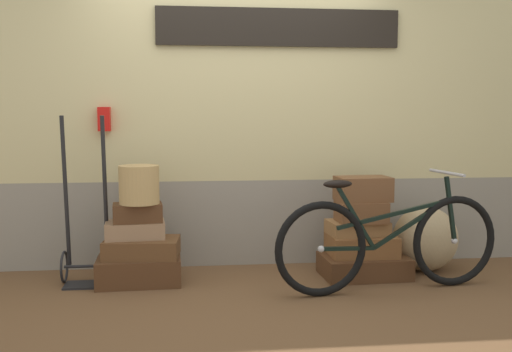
# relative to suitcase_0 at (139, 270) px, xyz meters

# --- Properties ---
(ground) EXTENTS (9.59, 5.20, 0.06)m
(ground) POSITION_rel_suitcase_0_xyz_m (0.80, -0.27, -0.13)
(ground) COLOR brown
(station_building) EXTENTS (7.59, 0.74, 2.69)m
(station_building) POSITION_rel_suitcase_0_xyz_m (0.82, 0.58, 1.24)
(station_building) COLOR gray
(station_building) RESTS_ON ground
(suitcase_0) EXTENTS (0.66, 0.42, 0.21)m
(suitcase_0) POSITION_rel_suitcase_0_xyz_m (0.00, 0.00, 0.00)
(suitcase_0) COLOR #4C2D19
(suitcase_0) RESTS_ON ground
(suitcase_1) EXTENTS (0.60, 0.41, 0.14)m
(suitcase_1) POSITION_rel_suitcase_0_xyz_m (0.02, 0.01, 0.18)
(suitcase_1) COLOR brown
(suitcase_1) RESTS_ON suitcase_0
(suitcase_2) EXTENTS (0.48, 0.32, 0.13)m
(suitcase_2) POSITION_rel_suitcase_0_xyz_m (-0.03, 0.05, 0.31)
(suitcase_2) COLOR #937051
(suitcase_2) RESTS_ON suitcase_1
(suitcase_3) EXTENTS (0.40, 0.27, 0.15)m
(suitcase_3) POSITION_rel_suitcase_0_xyz_m (-0.01, 0.04, 0.45)
(suitcase_3) COLOR #4C2D19
(suitcase_3) RESTS_ON suitcase_2
(suitcase_4) EXTENTS (0.71, 0.50, 0.17)m
(suitcase_4) POSITION_rel_suitcase_0_xyz_m (1.82, 0.00, -0.02)
(suitcase_4) COLOR #4C2D19
(suitcase_4) RESTS_ON ground
(suitcase_5) EXTENTS (0.54, 0.42, 0.17)m
(suitcase_5) POSITION_rel_suitcase_0_xyz_m (1.80, 0.04, 0.15)
(suitcase_5) COLOR brown
(suitcase_5) RESTS_ON suitcase_4
(suitcase_6) EXTENTS (0.50, 0.35, 0.11)m
(suitcase_6) POSITION_rel_suitcase_0_xyz_m (1.77, 0.05, 0.29)
(suitcase_6) COLOR olive
(suitcase_6) RESTS_ON suitcase_5
(suitcase_7) EXTENTS (0.39, 0.29, 0.17)m
(suitcase_7) POSITION_rel_suitcase_0_xyz_m (1.79, 0.01, 0.43)
(suitcase_7) COLOR brown
(suitcase_7) RESTS_ON suitcase_6
(suitcase_8) EXTENTS (0.44, 0.31, 0.20)m
(suitcase_8) POSITION_rel_suitcase_0_xyz_m (1.81, 0.03, 0.62)
(suitcase_8) COLOR brown
(suitcase_8) RESTS_ON suitcase_7
(wicker_basket) EXTENTS (0.31, 0.31, 0.30)m
(wicker_basket) POSITION_rel_suitcase_0_xyz_m (0.01, 0.03, 0.68)
(wicker_basket) COLOR tan
(wicker_basket) RESTS_ON suitcase_3
(luggage_trolley) EXTENTS (0.38, 0.35, 1.32)m
(luggage_trolley) POSITION_rel_suitcase_0_xyz_m (-0.41, 0.07, 0.23)
(luggage_trolley) COLOR black
(luggage_trolley) RESTS_ON ground
(burlap_sack) EXTENTS (0.55, 0.47, 0.55)m
(burlap_sack) POSITION_rel_suitcase_0_xyz_m (2.38, 0.12, 0.17)
(burlap_sack) COLOR tan
(burlap_sack) RESTS_ON ground
(bicycle) EXTENTS (1.79, 0.46, 0.90)m
(bicycle) POSITION_rel_suitcase_0_xyz_m (1.88, -0.40, 0.27)
(bicycle) COLOR black
(bicycle) RESTS_ON ground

